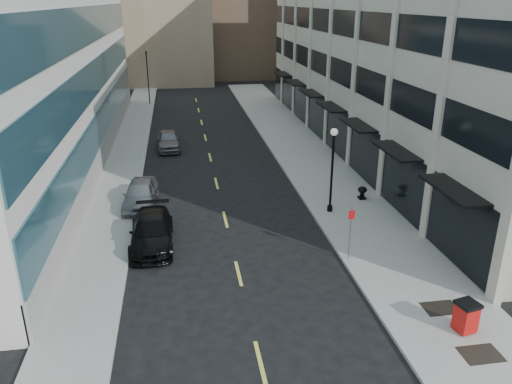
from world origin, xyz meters
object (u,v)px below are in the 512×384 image
object	(u,v)px
car_black_pickup	(152,232)
lamppost	(332,163)
traffic_signal	(146,55)
car_grey_sedan	(169,140)
car_silver_sedan	(140,194)
trash_bin	(466,316)
urn_planter	(362,191)
sign_post	(351,226)

from	to	relation	value
car_black_pickup	lamppost	size ratio (longest dim) A/B	1.03
traffic_signal	car_grey_sedan	bearing A→B (deg)	-83.15
car_black_pickup	car_grey_sedan	bearing A→B (deg)	87.47
car_silver_sedan	trash_bin	world-z (taller)	car_silver_sedan
urn_planter	trash_bin	bearing A→B (deg)	-93.84
car_black_pickup	lamppost	xyz separation A→B (m)	(10.03, 2.44, 2.36)
car_black_pickup	car_silver_sedan	size ratio (longest dim) A/B	1.12
car_black_pickup	car_grey_sedan	distance (m)	17.41
urn_planter	car_grey_sedan	bearing A→B (deg)	131.34
trash_bin	car_grey_sedan	bearing A→B (deg)	98.96
trash_bin	sign_post	world-z (taller)	sign_post
car_grey_sedan	lamppost	distance (m)	17.75
trash_bin	car_black_pickup	bearing A→B (deg)	128.49
lamppost	urn_planter	size ratio (longest dim) A/B	6.40
car_silver_sedan	lamppost	world-z (taller)	lamppost
car_black_pickup	trash_bin	distance (m)	14.83
traffic_signal	urn_planter	bearing A→B (deg)	-66.58
traffic_signal	car_black_pickup	size ratio (longest dim) A/B	1.35
car_black_pickup	car_grey_sedan	world-z (taller)	car_grey_sedan
car_black_pickup	lamppost	bearing A→B (deg)	13.60
traffic_signal	trash_bin	distance (m)	47.81
traffic_signal	lamppost	bearing A→B (deg)	-71.24
car_silver_sedan	lamppost	bearing A→B (deg)	-10.57
trash_bin	sign_post	xyz separation A→B (m)	(-2.42, 5.97, 1.03)
traffic_signal	sign_post	xyz separation A→B (m)	(10.80, -39.71, -3.88)
car_grey_sedan	trash_bin	xyz separation A→B (m)	(10.92, -26.54, 0.03)
car_silver_sedan	trash_bin	size ratio (longest dim) A/B	3.77
car_grey_sedan	lamppost	world-z (taller)	lamppost
lamppost	sign_post	world-z (taller)	lamppost
car_silver_sedan	car_grey_sedan	world-z (taller)	car_silver_sedan
car_silver_sedan	urn_planter	size ratio (longest dim) A/B	5.86
trash_bin	lamppost	world-z (taller)	lamppost
traffic_signal	trash_bin	size ratio (longest dim) A/B	5.70
lamppost	trash_bin	bearing A→B (deg)	-81.96
traffic_signal	urn_planter	xyz separation A→B (m)	(14.10, -32.55, -5.09)
car_grey_sedan	urn_planter	world-z (taller)	car_grey_sedan
trash_bin	lamppost	xyz separation A→B (m)	(-1.64, 11.59, 2.30)
car_grey_sedan	trash_bin	bearing A→B (deg)	-69.56
car_silver_sedan	urn_planter	distance (m)	13.46
car_black_pickup	lamppost	world-z (taller)	lamppost
sign_post	urn_planter	xyz separation A→B (m)	(3.30, 7.15, -1.21)
sign_post	car_grey_sedan	bearing A→B (deg)	103.89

